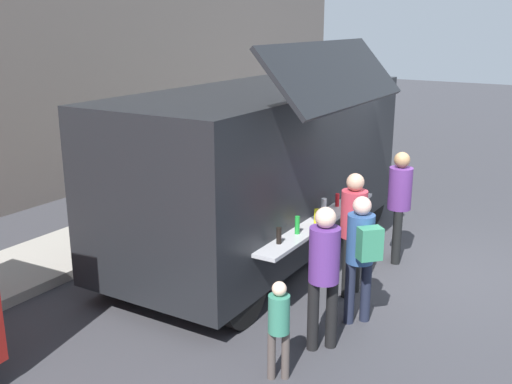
# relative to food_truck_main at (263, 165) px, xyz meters

# --- Properties ---
(ground_plane) EXTENTS (60.00, 60.00, 0.00)m
(ground_plane) POSITION_rel_food_truck_main_xyz_m (0.76, -2.17, -1.49)
(ground_plane) COLOR #38383D
(food_truck_main) EXTENTS (6.01, 3.16, 3.46)m
(food_truck_main) POSITION_rel_food_truck_main_xyz_m (0.00, 0.00, 0.00)
(food_truck_main) COLOR black
(food_truck_main) RESTS_ON ground
(trash_bin) EXTENTS (0.60, 0.60, 0.94)m
(trash_bin) POSITION_rel_food_truck_main_xyz_m (4.40, 2.32, -1.02)
(trash_bin) COLOR #2E633A
(trash_bin) RESTS_ON ground
(customer_front_ordering) EXTENTS (0.37, 0.36, 1.76)m
(customer_front_ordering) POSITION_rel_food_truck_main_xyz_m (-0.68, -1.88, -0.44)
(customer_front_ordering) COLOR black
(customer_front_ordering) RESTS_ON ground
(customer_mid_with_backpack) EXTENTS (0.51, 0.52, 1.67)m
(customer_mid_with_backpack) POSITION_rel_food_truck_main_xyz_m (-1.41, -2.30, -0.47)
(customer_mid_with_backpack) COLOR #1D2234
(customer_mid_with_backpack) RESTS_ON ground
(customer_rear_waiting) EXTENTS (0.35, 0.35, 1.74)m
(customer_rear_waiting) POSITION_rel_food_truck_main_xyz_m (-2.21, -2.18, -0.45)
(customer_rear_waiting) COLOR black
(customer_rear_waiting) RESTS_ON ground
(customer_extra_browsing) EXTENTS (0.36, 0.36, 1.79)m
(customer_extra_browsing) POSITION_rel_food_truck_main_xyz_m (0.83, -2.00, -0.43)
(customer_extra_browsing) COLOR black
(customer_extra_browsing) RESTS_ON ground
(child_near_queue) EXTENTS (0.23, 0.23, 1.13)m
(child_near_queue) POSITION_rel_food_truck_main_xyz_m (-3.02, -2.06, -0.82)
(child_near_queue) COLOR #4E4541
(child_near_queue) RESTS_ON ground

